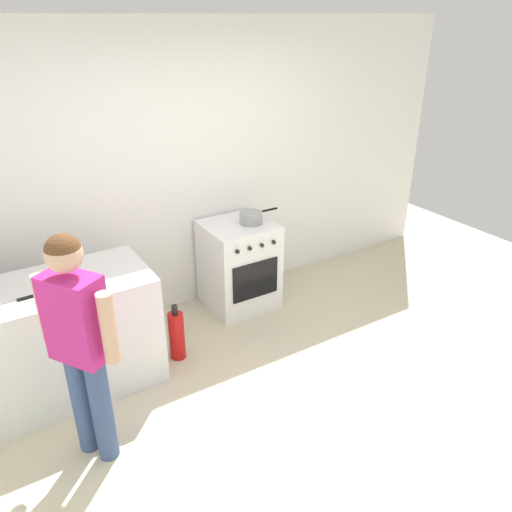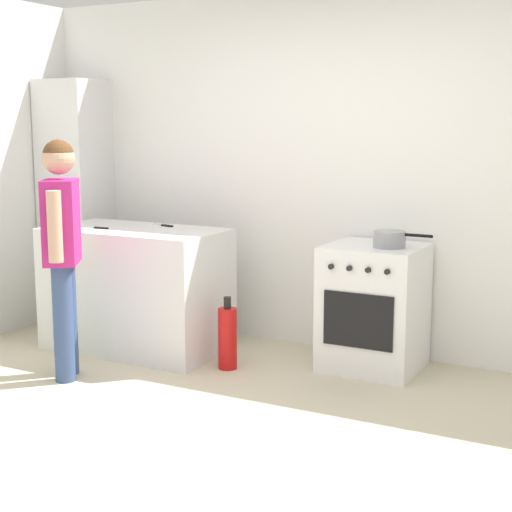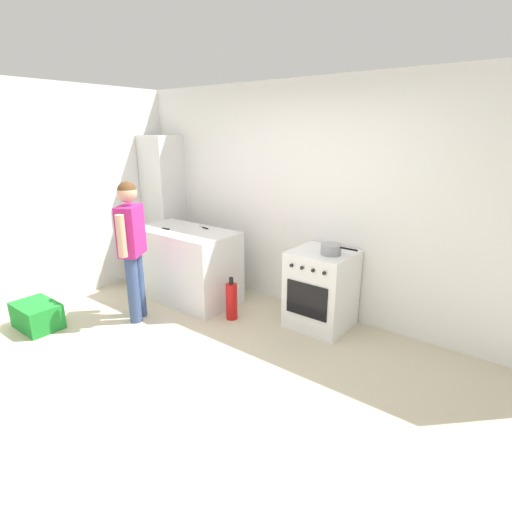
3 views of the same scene
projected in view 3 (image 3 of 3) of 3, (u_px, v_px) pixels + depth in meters
ground_plane at (193, 380)px, 3.44m from camera, size 8.00×8.00×0.00m
back_wall at (314, 201)px, 4.52m from camera, size 6.00×0.10×2.60m
side_wall_left at (64, 195)px, 4.88m from camera, size 0.10×3.10×2.60m
counter_unit at (187, 265)px, 5.00m from camera, size 1.30×0.70×0.90m
oven_left at (321, 289)px, 4.30m from camera, size 0.63×0.62×0.85m
pot at (331, 249)px, 4.05m from camera, size 0.39×0.21×0.11m
knife_carving at (160, 228)px, 4.95m from camera, size 0.33×0.05×0.01m
knife_paring at (204, 228)px, 4.96m from camera, size 0.21×0.08×0.01m
person at (132, 241)px, 4.31m from camera, size 0.35×0.49×1.56m
fire_extinguisher at (232, 301)px, 4.51m from camera, size 0.13×0.13×0.50m
recycling_crate_lower at (37, 316)px, 4.33m from camera, size 0.52×0.36×0.28m
larder_cabinet at (164, 207)px, 5.76m from camera, size 0.48×0.44×2.00m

